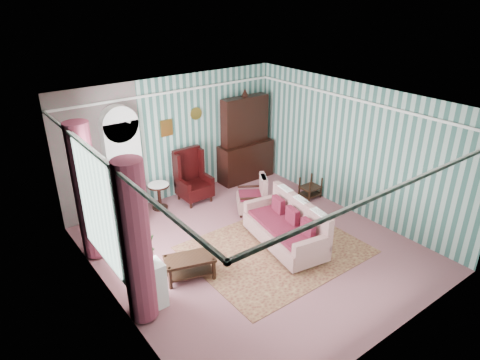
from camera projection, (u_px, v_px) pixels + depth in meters
floor at (254, 248)px, 8.43m from camera, size 6.00×6.00×0.00m
room_shell at (221, 158)px, 7.38m from camera, size 5.53×6.02×2.91m
bookcase at (124, 167)px, 9.28m from camera, size 0.80×0.28×2.24m
dresser_hutch at (246, 136)px, 10.94m from camera, size 1.50×0.56×2.36m
wingback_left at (123, 197)px, 9.07m from camera, size 0.76×0.80×1.25m
wingback_right at (194, 177)px, 10.02m from camera, size 0.76×0.80×1.25m
seated_woman at (123, 198)px, 9.08m from camera, size 0.44×0.40×1.18m
round_side_table at (159, 196)px, 9.80m from camera, size 0.50×0.50×0.60m
nest_table at (310, 187)px, 10.32m from camera, size 0.45×0.38×0.54m
plant_stand at (147, 287)px, 6.73m from camera, size 0.55×0.35×0.80m
rug at (275, 250)px, 8.37m from camera, size 3.20×2.60×0.01m
sofa at (285, 224)px, 8.32m from camera, size 1.37×2.07×0.97m
floral_armchair at (252, 191)px, 9.58m from camera, size 1.06×1.03×1.02m
coffee_table at (190, 268)px, 7.50m from camera, size 0.97×0.71×0.43m
potted_plant_a at (141, 258)px, 6.37m from camera, size 0.49×0.45×0.47m
potted_plant_b at (148, 249)px, 6.58m from camera, size 0.29×0.25×0.48m
potted_plant_c at (136, 259)px, 6.46m from camera, size 0.20×0.20×0.34m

